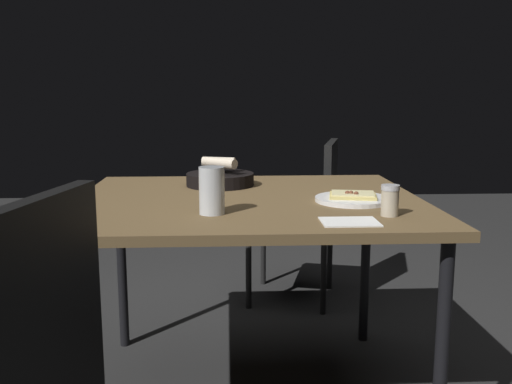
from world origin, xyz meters
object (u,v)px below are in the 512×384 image
object	(u,v)px
dining_table	(249,214)
bread_basket	(220,178)
beer_glass	(212,194)
pizza_plate	(353,198)
pepper_shaker	(390,202)
chair_far	(307,209)

from	to	relation	value
dining_table	bread_basket	xyz separation A→B (m)	(0.10, -0.26, 0.09)
dining_table	beer_glass	xyz separation A→B (m)	(0.12, 0.25, 0.12)
bread_basket	beer_glass	distance (m)	0.52
pizza_plate	pepper_shaker	world-z (taller)	pepper_shaker
pepper_shaker	chair_far	distance (m)	1.31
pizza_plate	bread_basket	xyz separation A→B (m)	(0.45, -0.35, 0.02)
pizza_plate	beer_glass	size ratio (longest dim) A/B	1.76
pizza_plate	chair_far	distance (m)	1.08
dining_table	bread_basket	bearing A→B (deg)	-68.88
beer_glass	chair_far	distance (m)	1.34
pizza_plate	chair_far	xyz separation A→B (m)	(0.00, -1.05, -0.26)
bread_basket	beer_glass	xyz separation A→B (m)	(0.02, 0.52, 0.03)
beer_glass	pepper_shaker	size ratio (longest dim) A/B	1.54
bread_basket	pepper_shaker	xyz separation A→B (m)	(-0.51, 0.57, 0.01)
bread_basket	chair_far	xyz separation A→B (m)	(-0.44, -0.70, -0.28)
pizza_plate	beer_glass	distance (m)	0.50
chair_far	pizza_plate	bearing A→B (deg)	90.18
pizza_plate	pepper_shaker	distance (m)	0.23
dining_table	chair_far	distance (m)	1.04
pepper_shaker	beer_glass	bearing A→B (deg)	-5.94
dining_table	pepper_shaker	distance (m)	0.52
dining_table	chair_far	size ratio (longest dim) A/B	1.39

